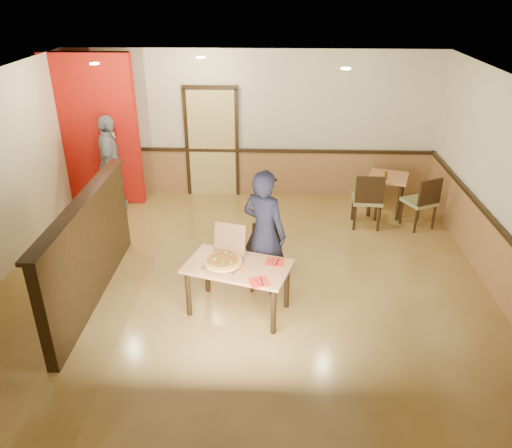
{
  "coord_description": "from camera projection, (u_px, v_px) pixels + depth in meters",
  "views": [
    {
      "loc": [
        0.41,
        -5.83,
        3.95
      ],
      "look_at": [
        0.19,
        0.0,
        1.05
      ],
      "focal_mm": 35.0,
      "sensor_mm": 36.0,
      "label": 1
    }
  ],
  "objects": [
    {
      "name": "wainscot_right",
      "position": [
        501.0,
        268.0,
        6.67
      ],
      "size": [
        0.04,
        7.0,
        0.9
      ],
      "primitive_type": "cube",
      "color": "olive",
      "rests_on": "floor"
    },
    {
      "name": "spot_a",
      "position": [
        94.0,
        64.0,
        7.44
      ],
      "size": [
        0.14,
        0.14,
        0.02
      ],
      "primitive_type": "cylinder",
      "color": "beige",
      "rests_on": "ceiling"
    },
    {
      "name": "chair_rail_right",
      "position": [
        507.0,
        237.0,
        6.46
      ],
      "size": [
        0.06,
        7.0,
        0.06
      ],
      "primitive_type": "cube",
      "color": "black",
      "rests_on": "wall_right"
    },
    {
      "name": "floor",
      "position": [
        243.0,
        290.0,
        6.99
      ],
      "size": [
        7.0,
        7.0,
        0.0
      ],
      "primitive_type": "plane",
      "color": "tan",
      "rests_on": "ground"
    },
    {
      "name": "red_accent_panel",
      "position": [
        95.0,
        131.0,
        9.15
      ],
      "size": [
        1.6,
        0.2,
        2.78
      ],
      "primitive_type": "cube",
      "color": "#B3150C",
      "rests_on": "floor"
    },
    {
      "name": "spot_b",
      "position": [
        201.0,
        57.0,
        8.01
      ],
      "size": [
        0.14,
        0.14,
        0.02
      ],
      "primitive_type": "cylinder",
      "color": "beige",
      "rests_on": "ceiling"
    },
    {
      "name": "wainscot_back",
      "position": [
        253.0,
        173.0,
        9.89
      ],
      "size": [
        7.0,
        0.04,
        0.9
      ],
      "primitive_type": "cube",
      "color": "olive",
      "rests_on": "floor"
    },
    {
      "name": "spot_c",
      "position": [
        346.0,
        69.0,
        7.04
      ],
      "size": [
        0.14,
        0.14,
        0.02
      ],
      "primitive_type": "cylinder",
      "color": "beige",
      "rests_on": "ceiling"
    },
    {
      "name": "diner_chair",
      "position": [
        266.0,
        253.0,
        6.95
      ],
      "size": [
        0.46,
        0.46,
        0.89
      ],
      "rotation": [
        0.0,
        0.0,
        -0.06
      ],
      "color": "olive",
      "rests_on": "floor"
    },
    {
      "name": "side_table",
      "position": [
        387.0,
        185.0,
        9.06
      ],
      "size": [
        0.85,
        0.85,
        0.72
      ],
      "rotation": [
        0.0,
        0.0,
        -0.31
      ],
      "color": "tan",
      "rests_on": "floor"
    },
    {
      "name": "side_chair_right",
      "position": [
        423.0,
        200.0,
        8.51
      ],
      "size": [
        0.63,
        0.63,
        0.95
      ],
      "rotation": [
        0.0,
        0.0,
        3.59
      ],
      "color": "olive",
      "rests_on": "floor"
    },
    {
      "name": "napkin_far",
      "position": [
        275.0,
        262.0,
        6.32
      ],
      "size": [
        0.25,
        0.25,
        0.01
      ],
      "rotation": [
        0.0,
        0.0,
        -0.13
      ],
      "color": "red",
      "rests_on": "main_table"
    },
    {
      "name": "chair_rail_back",
      "position": [
        253.0,
        150.0,
        9.66
      ],
      "size": [
        7.0,
        0.06,
        0.06
      ],
      "primitive_type": "cube",
      "color": "black",
      "rests_on": "wall_back"
    },
    {
      "name": "pizza_box",
      "position": [
        224.0,
        259.0,
        6.29
      ],
      "size": [
        0.54,
        0.6,
        0.45
      ],
      "rotation": [
        0.0,
        0.0,
        -0.28
      ],
      "color": "brown",
      "rests_on": "main_table"
    },
    {
      "name": "diner",
      "position": [
        264.0,
        233.0,
        6.64
      ],
      "size": [
        0.77,
        0.7,
        1.77
      ],
      "primitive_type": "imported",
      "rotation": [
        0.0,
        0.0,
        2.6
      ],
      "color": "black",
      "rests_on": "floor"
    },
    {
      "name": "wall_back",
      "position": [
        253.0,
        125.0,
        9.5
      ],
      "size": [
        7.0,
        0.0,
        7.0
      ],
      "primitive_type": "plane",
      "rotation": [
        1.57,
        0.0,
        0.0
      ],
      "color": "beige",
      "rests_on": "floor"
    },
    {
      "name": "back_door",
      "position": [
        212.0,
        143.0,
        9.64
      ],
      "size": [
        0.9,
        0.06,
        2.1
      ],
      "primitive_type": "cube",
      "color": "#D2B76C",
      "rests_on": "wall_back"
    },
    {
      "name": "pizza",
      "position": [
        223.0,
        261.0,
        6.25
      ],
      "size": [
        0.51,
        0.51,
        0.03
      ],
      "primitive_type": "cylinder",
      "rotation": [
        0.0,
        0.0,
        0.06
      ],
      "color": "#EEB356",
      "rests_on": "pizza_box"
    },
    {
      "name": "side_chair_left",
      "position": [
        368.0,
        198.0,
        8.52
      ],
      "size": [
        0.53,
        0.53,
        1.0
      ],
      "rotation": [
        0.0,
        0.0,
        3.08
      ],
      "color": "olive",
      "rests_on": "floor"
    },
    {
      "name": "ceiling",
      "position": [
        240.0,
        87.0,
        5.74
      ],
      "size": [
        7.0,
        7.0,
        0.0
      ],
      "primitive_type": "plane",
      "rotation": [
        3.14,
        0.0,
        0.0
      ],
      "color": "black",
      "rests_on": "wall_back"
    },
    {
      "name": "napkin_near",
      "position": [
        259.0,
        282.0,
        5.91
      ],
      "size": [
        0.28,
        0.28,
        0.01
      ],
      "rotation": [
        0.0,
        0.0,
        0.3
      ],
      "color": "red",
      "rests_on": "main_table"
    },
    {
      "name": "main_table",
      "position": [
        238.0,
        272.0,
        6.31
      ],
      "size": [
        1.46,
        1.09,
        0.7
      ],
      "rotation": [
        0.0,
        0.0,
        -0.3
      ],
      "color": "tan",
      "rests_on": "floor"
    },
    {
      "name": "condiment",
      "position": [
        386.0,
        175.0,
        8.82
      ],
      "size": [
        0.06,
        0.06,
        0.14
      ],
      "primitive_type": "cylinder",
      "color": "brown",
      "rests_on": "side_table"
    },
    {
      "name": "passerby",
      "position": [
        111.0,
        164.0,
        9.07
      ],
      "size": [
        0.68,
        1.12,
        1.78
      ],
      "primitive_type": "imported",
      "rotation": [
        0.0,
        0.0,
        1.83
      ],
      "color": "gray",
      "rests_on": "floor"
    },
    {
      "name": "booth_partition",
      "position": [
        89.0,
        249.0,
        6.55
      ],
      "size": [
        0.2,
        3.1,
        1.44
      ],
      "color": "black",
      "rests_on": "floor"
    }
  ]
}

